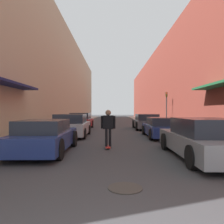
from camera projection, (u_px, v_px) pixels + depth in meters
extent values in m
plane|color=#38383A|center=(113.00, 125.00, 23.76)|extent=(124.42, 124.42, 0.00)
cube|color=#A3A099|center=(78.00, 122.00, 29.41)|extent=(1.80, 56.55, 0.12)
cube|color=#A3A099|center=(148.00, 122.00, 29.42)|extent=(1.80, 56.55, 0.12)
cube|color=tan|center=(57.00, 78.00, 29.37)|extent=(4.00, 56.55, 11.96)
cube|color=#141947|center=(12.00, 85.00, 11.01)|extent=(1.00, 4.80, 0.12)
cube|color=brown|center=(170.00, 86.00, 29.40)|extent=(4.00, 56.55, 9.75)
cube|color=#1E6038|center=(219.00, 85.00, 11.03)|extent=(1.00, 4.80, 0.12)
cube|color=navy|center=(45.00, 139.00, 8.26)|extent=(1.85, 4.38, 0.59)
cube|color=#232833|center=(43.00, 126.00, 8.04)|extent=(1.59, 2.29, 0.46)
cylinder|color=black|center=(35.00, 139.00, 9.61)|extent=(0.18, 0.69, 0.69)
cylinder|color=black|center=(74.00, 139.00, 9.61)|extent=(0.18, 0.69, 0.69)
cylinder|color=black|center=(5.00, 149.00, 6.92)|extent=(0.18, 0.69, 0.69)
cylinder|color=black|center=(59.00, 149.00, 6.92)|extent=(0.18, 0.69, 0.69)
cube|color=#B7B7BC|center=(71.00, 128.00, 13.35)|extent=(1.96, 4.06, 0.68)
cube|color=#232833|center=(70.00, 118.00, 13.14)|extent=(1.71, 2.12, 0.53)
cylinder|color=black|center=(61.00, 130.00, 14.60)|extent=(0.18, 0.61, 0.61)
cylinder|color=black|center=(89.00, 130.00, 14.60)|extent=(0.18, 0.61, 0.61)
cylinder|color=black|center=(50.00, 134.00, 12.10)|extent=(0.18, 0.61, 0.61)
cylinder|color=black|center=(84.00, 134.00, 12.10)|extent=(0.18, 0.61, 0.61)
cube|color=maroon|center=(81.00, 123.00, 19.05)|extent=(1.82, 4.19, 0.68)
cube|color=#232833|center=(80.00, 116.00, 18.84)|extent=(1.57, 2.19, 0.53)
cylinder|color=black|center=(74.00, 124.00, 20.34)|extent=(0.18, 0.67, 0.67)
cylinder|color=black|center=(92.00, 124.00, 20.34)|extent=(0.18, 0.67, 0.67)
cylinder|color=black|center=(68.00, 126.00, 17.76)|extent=(0.18, 0.67, 0.67)
cylinder|color=black|center=(89.00, 126.00, 17.76)|extent=(0.18, 0.67, 0.67)
cube|color=gray|center=(203.00, 143.00, 7.32)|extent=(1.94, 4.81, 0.60)
cube|color=#232833|center=(206.00, 127.00, 7.07)|extent=(1.69, 2.51, 0.55)
cylinder|color=black|center=(164.00, 142.00, 8.80)|extent=(0.18, 0.66, 0.66)
cylinder|color=black|center=(210.00, 142.00, 8.80)|extent=(0.18, 0.66, 0.66)
cylinder|color=black|center=(191.00, 157.00, 5.83)|extent=(0.18, 0.66, 0.66)
cube|color=navy|center=(161.00, 130.00, 13.05)|extent=(1.79, 4.37, 0.55)
cube|color=#232833|center=(162.00, 121.00, 12.82)|extent=(1.56, 2.28, 0.46)
cylinder|color=black|center=(143.00, 130.00, 14.39)|extent=(0.18, 0.60, 0.60)
cylinder|color=black|center=(169.00, 130.00, 14.40)|extent=(0.18, 0.60, 0.60)
cylinder|color=black|center=(151.00, 134.00, 11.70)|extent=(0.18, 0.60, 0.60)
cylinder|color=black|center=(182.00, 134.00, 11.70)|extent=(0.18, 0.60, 0.60)
cube|color=#515459|center=(146.00, 123.00, 18.79)|extent=(1.96, 4.58, 0.57)
cube|color=#232833|center=(146.00, 117.00, 18.56)|extent=(1.71, 2.39, 0.53)
cylinder|color=black|center=(133.00, 124.00, 20.20)|extent=(0.18, 0.71, 0.71)
cylinder|color=black|center=(154.00, 124.00, 20.21)|extent=(0.18, 0.71, 0.71)
cylinder|color=black|center=(137.00, 126.00, 17.37)|extent=(0.18, 0.71, 0.71)
cylinder|color=black|center=(160.00, 126.00, 17.37)|extent=(0.18, 0.71, 0.71)
cube|color=#B2231E|center=(108.00, 147.00, 9.15)|extent=(0.20, 0.78, 0.02)
cylinder|color=beige|center=(106.00, 147.00, 9.40)|extent=(0.03, 0.06, 0.06)
cylinder|color=beige|center=(110.00, 147.00, 9.40)|extent=(0.03, 0.06, 0.06)
cylinder|color=beige|center=(106.00, 149.00, 8.90)|extent=(0.03, 0.06, 0.06)
cylinder|color=beige|center=(110.00, 149.00, 8.91)|extent=(0.03, 0.06, 0.06)
cylinder|color=black|center=(106.00, 138.00, 9.15)|extent=(0.11, 0.11, 0.74)
cylinder|color=black|center=(110.00, 138.00, 9.15)|extent=(0.11, 0.11, 0.74)
cube|color=black|center=(108.00, 122.00, 9.15)|extent=(0.44, 0.20, 0.56)
sphere|color=#8C664C|center=(108.00, 113.00, 9.15)|extent=(0.24, 0.24, 0.24)
cylinder|color=black|center=(102.00, 122.00, 9.15)|extent=(0.09, 0.09, 0.53)
cylinder|color=black|center=(114.00, 122.00, 9.15)|extent=(0.09, 0.09, 0.53)
cylinder|color=#332D28|center=(125.00, 188.00, 4.42)|extent=(0.70, 0.70, 0.02)
cylinder|color=#2D2D2D|center=(166.00, 109.00, 20.65)|extent=(0.10, 0.10, 3.23)
cube|color=#332D0F|center=(166.00, 94.00, 20.64)|extent=(0.16, 0.16, 0.45)
sphere|color=red|center=(166.00, 93.00, 20.55)|extent=(0.11, 0.11, 0.11)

